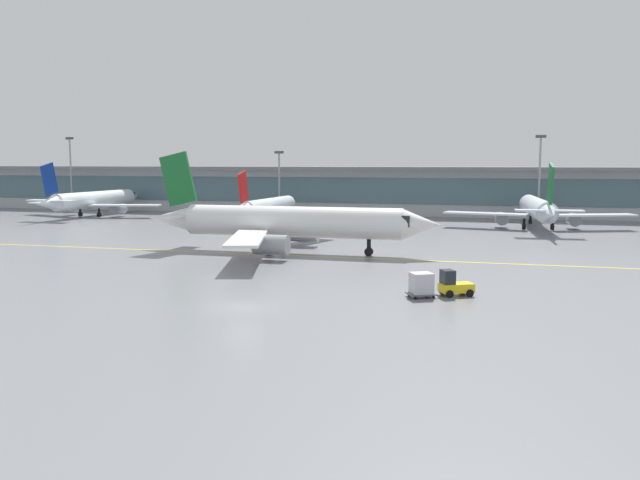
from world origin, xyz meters
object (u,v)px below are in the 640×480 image
taxiing_regional_jet (289,223)px  cargo_dolly_lead (421,284)px  gate_airplane_0 (94,200)px  gate_airplane_2 (537,209)px  gate_airplane_1 (268,207)px  apron_light_mast_1 (279,180)px  apron_light_mast_2 (539,175)px  apron_light_mast_0 (71,171)px  baggage_tug (454,285)px

taxiing_regional_jet → cargo_dolly_lead: size_ratio=13.69×
gate_airplane_0 → gate_airplane_2: gate_airplane_2 is taller
gate_airplane_1 → apron_light_mast_1: bearing=12.7°
apron_light_mast_1 → gate_airplane_2: bearing=-15.3°
taxiing_regional_jet → apron_light_mast_2: size_ratio=2.34×
apron_light_mast_0 → apron_light_mast_2: (95.79, -0.62, -0.29)m
taxiing_regional_jet → cargo_dolly_lead: (17.90, -21.75, -2.50)m
gate_airplane_2 → baggage_tug: 58.84m
apron_light_mast_1 → baggage_tug: bearing=-61.5°
gate_airplane_1 → apron_light_mast_2: apron_light_mast_2 is taller
gate_airplane_0 → apron_light_mast_0: apron_light_mast_0 is taller
taxiing_regional_jet → apron_light_mast_1: apron_light_mast_1 is taller
apron_light_mast_0 → gate_airplane_0: bearing=-40.4°
gate_airplane_0 → gate_airplane_1: 37.66m
apron_light_mast_2 → baggage_tug: bearing=-97.8°
baggage_tug → apron_light_mast_2: size_ratio=0.19×
gate_airplane_2 → taxiing_regional_jet: 47.69m
apron_light_mast_0 → baggage_tug: bearing=-39.7°
apron_light_mast_0 → apron_light_mast_2: apron_light_mast_0 is taller
gate_airplane_1 → apron_light_mast_1: apron_light_mast_1 is taller
apron_light_mast_0 → cargo_dolly_lead: bearing=-41.0°
apron_light_mast_0 → apron_light_mast_2: bearing=-0.4°
gate_airplane_2 → apron_light_mast_0: 96.12m
gate_airplane_1 → apron_light_mast_1: 14.91m
cargo_dolly_lead → taxiing_regional_jet: bearing=101.7°
taxiing_regional_jet → baggage_tug: 28.97m
gate_airplane_2 → baggage_tug: (-9.00, -58.11, -2.27)m
apron_light_mast_1 → apron_light_mast_2: (48.50, -0.30, 1.30)m
gate_airplane_2 → baggage_tug: bearing=166.6°
baggage_tug → gate_airplane_2: bearing=53.5°
baggage_tug → cargo_dolly_lead: bearing=180.0°
taxiing_regional_jet → apron_light_mast_1: (-18.42, 50.71, 3.46)m
cargo_dolly_lead → apron_light_mast_0: 111.11m
gate_airplane_1 → gate_airplane_2: 45.01m
apron_light_mast_1 → taxiing_regional_jet: bearing=-70.0°
apron_light_mast_0 → apron_light_mast_2: size_ratio=1.04×
gate_airplane_0 → baggage_tug: (73.48, -60.86, -2.25)m
gate_airplane_0 → gate_airplane_2: (82.48, -2.75, 0.01)m
gate_airplane_0 → cargo_dolly_lead: gate_airplane_0 is taller
gate_airplane_0 → gate_airplane_1: (37.48, -3.69, -0.39)m
gate_airplane_0 → taxiing_regional_jet: bearing=-125.3°
gate_airplane_1 → apron_light_mast_2: bearing=-71.6°
gate_airplane_1 → cargo_dolly_lead: size_ratio=10.65×
gate_airplane_0 → taxiing_regional_jet: taxiing_regional_jet is taller
gate_airplane_0 → apron_light_mast_0: (-12.54, 10.66, 5.46)m
gate_airplane_2 → apron_light_mast_0: (-95.02, 13.41, 5.45)m
taxiing_regional_jet → gate_airplane_0: bearing=142.7°
apron_light_mast_0 → taxiing_regional_jet: bearing=-37.8°
gate_airplane_2 → apron_light_mast_1: size_ratio=2.51×
taxiing_regional_jet → baggage_tug: bearing=-45.3°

